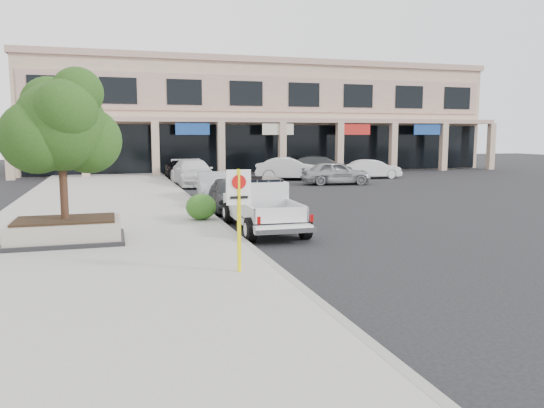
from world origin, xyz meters
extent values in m
plane|color=black|center=(0.00, 0.00, 0.00)|extent=(120.00, 120.00, 0.00)
cube|color=gray|center=(-5.50, 6.00, 0.07)|extent=(8.00, 52.00, 0.15)
cube|color=gray|center=(-1.55, 6.00, 0.07)|extent=(0.20, 52.00, 0.15)
cube|color=tan|center=(8.00, 34.00, 4.50)|extent=(40.00, 10.00, 9.00)
cube|color=gray|center=(8.00, 34.00, 9.25)|extent=(40.40, 10.40, 0.50)
cube|color=gray|center=(8.00, 27.90, 4.30)|extent=(40.00, 2.20, 0.35)
cube|color=tan|center=(-12.00, 27.05, 2.10)|extent=(0.55, 0.55, 4.20)
cube|color=tan|center=(28.00, 27.05, 2.10)|extent=(0.55, 0.55, 4.20)
cube|color=black|center=(8.00, 28.95, 2.00)|extent=(39.20, 0.08, 3.90)
cube|color=black|center=(-6.47, 2.25, 0.21)|extent=(3.20, 2.20, 0.12)
cube|color=#A09486|center=(-6.47, 2.25, 0.52)|extent=(3.00, 2.00, 0.50)
cube|color=black|center=(-6.47, 2.25, 0.80)|extent=(2.70, 1.70, 0.06)
cylinder|color=black|center=(-6.47, 2.25, 1.93)|extent=(0.22, 0.22, 2.20)
sphere|color=#18380F|center=(-6.47, 2.25, 3.43)|extent=(2.50, 2.50, 2.50)
sphere|color=#18380F|center=(-5.77, 2.55, 3.03)|extent=(1.90, 1.90, 1.90)
sphere|color=#18380F|center=(-6.77, 2.75, 4.03)|extent=(1.60, 1.60, 1.60)
cylinder|color=#FFED0D|center=(-2.47, -2.36, 1.30)|extent=(0.09, 0.09, 2.30)
cube|color=white|center=(-2.47, -2.36, 2.05)|extent=(0.55, 0.03, 0.78)
cylinder|color=red|center=(-2.47, -2.39, 2.17)|extent=(0.32, 0.01, 0.32)
ellipsoid|color=#1B4D16|center=(-2.13, 5.10, 0.62)|extent=(1.10, 0.99, 0.93)
imported|color=#2D3032|center=(-0.40, 8.03, 0.71)|extent=(2.04, 4.30, 1.42)
imported|color=#9B9DA2|center=(-0.46, 11.66, 0.69)|extent=(1.85, 4.31, 1.38)
imported|color=silver|center=(-0.30, 19.48, 0.81)|extent=(2.51, 5.67, 1.62)
imported|color=black|center=(-0.30, 24.54, 0.70)|extent=(2.47, 5.12, 1.41)
imported|color=#94989C|center=(8.54, 17.54, 0.75)|extent=(4.59, 2.38, 1.49)
imported|color=silver|center=(6.75, 21.51, 0.79)|extent=(5.06, 3.02, 1.57)
imported|color=#2F3335|center=(9.64, 22.55, 0.80)|extent=(5.92, 4.10, 1.59)
imported|color=black|center=(7.53, 22.96, 0.72)|extent=(5.44, 2.96, 1.45)
imported|color=gray|center=(10.69, 25.31, 0.69)|extent=(4.11, 1.75, 1.39)
imported|color=silver|center=(12.98, 21.08, 0.68)|extent=(4.13, 1.45, 1.36)
camera|label=1|loc=(-5.11, -13.69, 3.22)|focal=35.00mm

